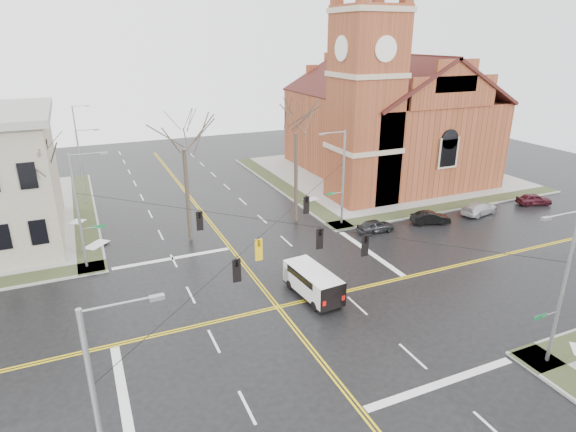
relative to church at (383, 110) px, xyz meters
name	(u,v)px	position (x,y,z in m)	size (l,w,h in m)	color
ground	(278,307)	(-24.76, -24.78, -8.43)	(120.00, 120.00, 0.00)	black
sidewalks	(278,306)	(-24.76, -24.78, -8.36)	(80.00, 80.00, 0.17)	gray
road_markings	(278,307)	(-24.76, -24.78, -8.43)	(100.00, 100.00, 0.01)	gold
church	(383,110)	(0.00, 0.00, 0.00)	(24.28, 27.48, 27.50)	brown
signal_pole_ne	(342,175)	(-13.44, -13.28, -3.48)	(2.75, 0.22, 9.00)	gray
signal_pole_nw	(80,208)	(-36.09, -13.28, -3.48)	(2.75, 0.22, 9.00)	gray
signal_pole_se	(562,285)	(-13.44, -36.28, -3.48)	(2.75, 0.22, 9.00)	gray
signal_pole_sw	(103,414)	(-36.09, -36.28, -3.48)	(2.75, 0.22, 9.00)	gray
span_wires	(277,221)	(-24.76, -24.78, -2.23)	(23.02, 23.02, 0.03)	black
traffic_signals	(281,236)	(-24.76, -25.45, -2.98)	(8.21, 8.26, 1.30)	black
streetlight_north_a	(82,164)	(-35.42, 3.22, -3.97)	(2.30, 0.20, 8.00)	gray
streetlight_north_b	(77,132)	(-35.42, 23.22, -3.97)	(2.30, 0.20, 8.00)	gray
cargo_van	(311,280)	(-21.98, -24.20, -7.27)	(2.47, 5.34, 1.97)	white
parked_car_a	(375,226)	(-11.33, -16.20, -7.83)	(1.43, 3.55, 1.21)	black
parked_car_b	(431,218)	(-5.26, -16.60, -7.82)	(1.30, 3.73, 1.23)	black
parked_car_c	(479,208)	(1.09, -16.44, -7.78)	(1.82, 4.47, 1.30)	#BBBBBD
parked_car_d	(534,199)	(8.72, -16.58, -7.81)	(1.48, 3.67, 1.25)	#3F121C
tree_nw_far	(46,169)	(-38.01, -10.74, -0.79)	(4.00, 4.00, 10.54)	#3A3225
tree_nw_near	(183,143)	(-27.46, -10.94, 0.29)	(4.00, 4.00, 12.06)	#3A3225
tree_ne	(296,127)	(-17.03, -10.85, 0.87)	(4.00, 4.00, 12.88)	#3A3225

